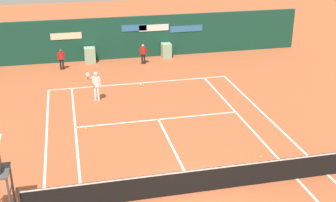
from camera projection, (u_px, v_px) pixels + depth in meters
The scene contains 9 objects.
ground_plane at pixel (191, 184), 16.58m from camera, with size 80.00×80.00×0.01m.
tennis_net at pixel (195, 180), 15.87m from camera, with size 12.10×0.10×1.07m.
sponsor_back_wall at pixel (127, 38), 30.80m from camera, with size 25.00×1.02×2.89m.
player_on_baseline at pixel (96, 84), 23.72m from camera, with size 0.81×0.63×1.81m.
ball_kid_right_post at pixel (61, 58), 28.64m from camera, with size 0.45×0.19×1.35m.
ball_kid_centre_post at pixel (143, 53), 29.75m from camera, with size 0.45×0.21×1.35m.
tennis_ball_by_sideline at pixel (183, 153), 18.63m from camera, with size 0.07×0.07×0.07m, color #CCE033.
tennis_ball_near_service_line at pixel (86, 128), 20.84m from camera, with size 0.07×0.07×0.07m, color #CCE033.
tennis_ball_mid_court at pixel (261, 157), 18.36m from camera, with size 0.07×0.07×0.07m, color #CCE033.
Camera 1 is at (-4.01, -13.01, 9.18)m, focal length 47.80 mm.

